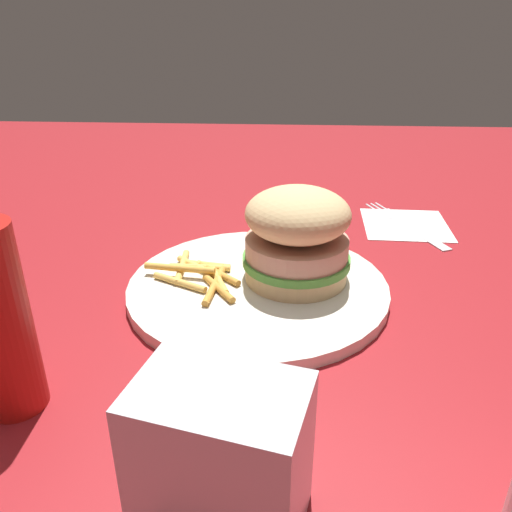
# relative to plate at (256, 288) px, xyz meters

# --- Properties ---
(ground_plane) EXTENTS (1.60, 1.60, 0.00)m
(ground_plane) POSITION_rel_plate_xyz_m (-0.00, -0.02, -0.01)
(ground_plane) COLOR maroon
(plate) EXTENTS (0.26, 0.26, 0.01)m
(plate) POSITION_rel_plate_xyz_m (0.00, 0.00, 0.00)
(plate) COLOR silver
(plate) RESTS_ON ground_plane
(sandwich) EXTENTS (0.11, 0.11, 0.10)m
(sandwich) POSITION_rel_plate_xyz_m (-0.04, -0.01, 0.05)
(sandwich) COLOR tan
(sandwich) RESTS_ON plate
(fries_pile) EXTENTS (0.10, 0.11, 0.01)m
(fries_pile) POSITION_rel_plate_xyz_m (0.06, -0.01, 0.01)
(fries_pile) COLOR gold
(fries_pile) RESTS_ON plate
(napkin) EXTENTS (0.11, 0.11, 0.00)m
(napkin) POSITION_rel_plate_xyz_m (-0.19, -0.19, -0.01)
(napkin) COLOR white
(napkin) RESTS_ON ground_plane
(fork) EXTENTS (0.08, 0.17, 0.00)m
(fork) POSITION_rel_plate_xyz_m (-0.19, -0.19, -0.00)
(fork) COLOR silver
(fork) RESTS_ON napkin
(napkin_dispenser) EXTENTS (0.10, 0.08, 0.09)m
(napkin_dispenser) POSITION_rel_plate_xyz_m (0.00, 0.26, 0.04)
(napkin_dispenser) COLOR #B7BABF
(napkin_dispenser) RESTS_ON ground_plane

